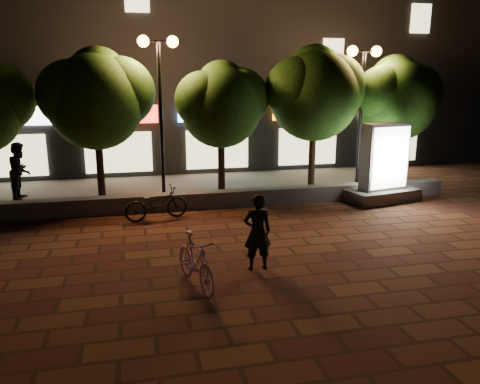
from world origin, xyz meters
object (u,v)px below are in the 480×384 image
object	(u,v)px
ad_kiosk	(383,170)
scooter_pink	(196,262)
tree_left	(97,95)
tree_right	(315,90)
street_lamp_right	(363,81)
rider	(257,232)
street_lamp_left	(159,76)
tree_mid	(222,102)
tree_far_right	(397,95)
pedestrian	(20,171)
scooter_parked	(156,203)

from	to	relation	value
ad_kiosk	scooter_pink	xyz separation A→B (m)	(-6.92, -5.21, -0.51)
tree_left	scooter_pink	bearing A→B (deg)	-73.80
tree_left	tree_right	bearing A→B (deg)	0.00
street_lamp_right	rider	distance (m)	8.91
street_lamp_left	ad_kiosk	xyz separation A→B (m)	(7.06, -1.70, -2.99)
tree_mid	ad_kiosk	distance (m)	5.80
tree_far_right	street_lamp_left	bearing A→B (deg)	-178.24
rider	pedestrian	xyz separation A→B (m)	(-6.11, 7.32, 0.19)
tree_far_right	ad_kiosk	distance (m)	3.39
tree_far_right	ad_kiosk	bearing A→B (deg)	-127.28
street_lamp_left	pedestrian	xyz separation A→B (m)	(-4.58, 0.99, -3.01)
tree_right	scooter_pink	distance (m)	9.38
street_lamp_right	scooter_pink	xyz separation A→B (m)	(-6.86, -6.91, -3.37)
tree_mid	tree_far_right	size ratio (longest dim) A/B	0.95
scooter_pink	pedestrian	world-z (taller)	pedestrian
tree_far_right	pedestrian	xyz separation A→B (m)	(-13.14, 0.73, -2.35)
street_lamp_right	scooter_parked	xyz separation A→B (m)	(-7.36, -2.20, -3.41)
ad_kiosk	scooter_pink	size ratio (longest dim) A/B	1.47
tree_left	street_lamp_left	xyz separation A→B (m)	(1.95, -0.26, 0.58)
ad_kiosk	pedestrian	xyz separation A→B (m)	(-11.64, 2.69, -0.02)
tree_left	pedestrian	xyz separation A→B (m)	(-2.64, 0.73, -2.43)
tree_far_right	ad_kiosk	world-z (taller)	tree_far_right
tree_left	tree_right	world-z (taller)	tree_right
tree_mid	street_lamp_left	world-z (taller)	street_lamp_left
tree_right	tree_left	bearing A→B (deg)	-180.00
street_lamp_left	street_lamp_right	world-z (taller)	street_lamp_left
scooter_pink	scooter_parked	bearing A→B (deg)	81.51
ad_kiosk	scooter_pink	bearing A→B (deg)	-143.02
tree_mid	tree_left	bearing A→B (deg)	180.00
tree_left	rider	world-z (taller)	tree_left
street_lamp_right	rider	xyz separation A→B (m)	(-5.47, -6.33, -3.07)
tree_right	scooter_pink	world-z (taller)	tree_right
tree_left	scooter_parked	size ratio (longest dim) A/B	2.67
tree_left	scooter_pink	xyz separation A→B (m)	(2.08, -7.17, -2.92)
tree_right	ad_kiosk	xyz separation A→B (m)	(1.70, -1.96, -2.53)
tree_mid	pedestrian	distance (m)	7.03
tree_left	street_lamp_left	bearing A→B (deg)	-7.70
tree_left	street_lamp_right	distance (m)	8.96
ad_kiosk	street_lamp_left	bearing A→B (deg)	166.46
tree_right	tree_mid	bearing A→B (deg)	-180.00
tree_right	pedestrian	xyz separation A→B (m)	(-9.94, 0.73, -2.55)
tree_left	ad_kiosk	xyz separation A→B (m)	(9.00, -1.96, -2.41)
tree_left	street_lamp_left	distance (m)	2.05
scooter_parked	ad_kiosk	bearing A→B (deg)	-99.27
tree_mid	tree_right	size ratio (longest dim) A/B	0.89
street_lamp_left	scooter_pink	distance (m)	7.75
tree_right	rider	xyz separation A→B (m)	(-3.83, -6.59, -2.74)
tree_right	scooter_parked	world-z (taller)	tree_right
street_lamp_left	street_lamp_right	distance (m)	7.00
tree_far_right	tree_left	bearing A→B (deg)	180.00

